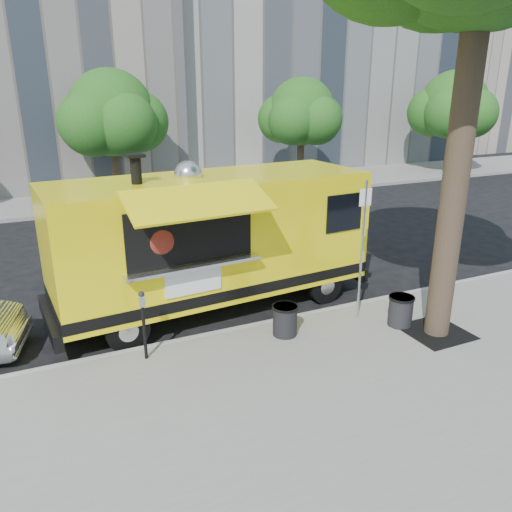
{
  "coord_description": "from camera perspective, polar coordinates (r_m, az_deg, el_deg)",
  "views": [
    {
      "loc": [
        -4.55,
        -9.55,
        4.91
      ],
      "look_at": [
        -0.15,
        0.0,
        1.32
      ],
      "focal_mm": 35.0,
      "sensor_mm": 36.0,
      "label": 1
    }
  ],
  "objects": [
    {
      "name": "far_tree_c",
      "position": [
        25.31,
        5.24,
        16.08
      ],
      "size": [
        3.24,
        3.24,
        5.21
      ],
      "color": "#33261C",
      "rests_on": "far_sidewalk"
    },
    {
      "name": "trash_bin_right",
      "position": [
        10.06,
        3.33,
        -7.25
      ],
      "size": [
        0.53,
        0.53,
        0.63
      ],
      "color": "black",
      "rests_on": "sidewalk"
    },
    {
      "name": "building_mid",
      "position": [
        36.87,
        2.48,
        26.77
      ],
      "size": [
        20.0,
        14.0,
        20.0
      ],
      "primitive_type": "cube",
      "color": "#9C9792",
      "rests_on": "ground"
    },
    {
      "name": "curb",
      "position": [
        10.88,
        2.8,
        -7.55
      ],
      "size": [
        60.0,
        0.14,
        0.16
      ],
      "primitive_type": "cube",
      "color": "#999993",
      "rests_on": "ground"
    },
    {
      "name": "building_right",
      "position": [
        48.26,
        22.7,
        21.18
      ],
      "size": [
        16.0,
        12.0,
        16.0
      ],
      "primitive_type": "cube",
      "color": "#A6988A",
      "rests_on": "ground"
    },
    {
      "name": "ground",
      "position": [
        11.66,
        0.68,
        -6.04
      ],
      "size": [
        120.0,
        120.0,
        0.0
      ],
      "primitive_type": "plane",
      "color": "black",
      "rests_on": "ground"
    },
    {
      "name": "far_sidewalk",
      "position": [
        23.98,
        -13.36,
        6.72
      ],
      "size": [
        60.0,
        5.0,
        0.15
      ],
      "primitive_type": "cube",
      "color": "gray",
      "rests_on": "ground"
    },
    {
      "name": "food_truck",
      "position": [
        11.15,
        -5.1,
        2.06
      ],
      "size": [
        7.46,
        3.8,
        3.62
      ],
      "rotation": [
        0.0,
        0.0,
        0.07
      ],
      "color": "#FFE80D",
      "rests_on": "ground"
    },
    {
      "name": "parking_meter",
      "position": [
        9.22,
        -12.76,
        -6.85
      ],
      "size": [
        0.11,
        0.11,
        1.33
      ],
      "color": "black",
      "rests_on": "sidewalk"
    },
    {
      "name": "trash_bin_left",
      "position": [
        10.86,
        16.2,
        -5.94
      ],
      "size": [
        0.54,
        0.54,
        0.64
      ],
      "color": "black",
      "rests_on": "sidewalk"
    },
    {
      "name": "far_tree_b",
      "position": [
        22.56,
        -16.23,
        15.4
      ],
      "size": [
        3.6,
        3.6,
        5.5
      ],
      "color": "#33261C",
      "rests_on": "far_sidewalk"
    },
    {
      "name": "far_tree_d",
      "position": [
        31.62,
        21.64,
        15.75
      ],
      "size": [
        3.78,
        3.78,
        5.64
      ],
      "color": "#33261C",
      "rests_on": "far_sidewalk"
    },
    {
      "name": "tree_well",
      "position": [
        10.92,
        19.86,
        -8.17
      ],
      "size": [
        1.2,
        1.2,
        0.02
      ],
      "primitive_type": "cube",
      "color": "black",
      "rests_on": "sidewalk"
    },
    {
      "name": "sign_post",
      "position": [
        10.51,
        12.05,
        1.51
      ],
      "size": [
        0.28,
        0.06,
        3.0
      ],
      "color": "silver",
      "rests_on": "sidewalk"
    },
    {
      "name": "sidewalk",
      "position": [
        8.65,
        12.55,
        -15.63
      ],
      "size": [
        60.0,
        6.0,
        0.15
      ],
      "primitive_type": "cube",
      "color": "gray",
      "rests_on": "ground"
    }
  ]
}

